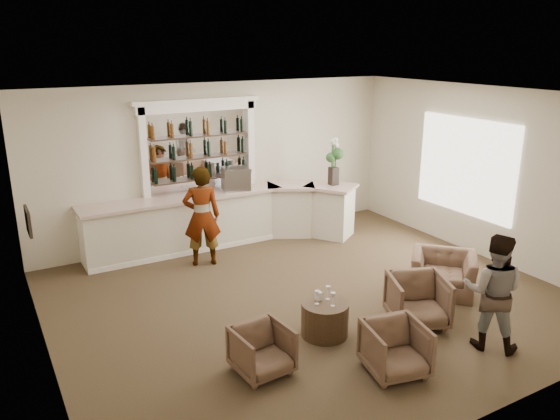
{
  "coord_description": "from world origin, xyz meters",
  "views": [
    {
      "loc": [
        -4.5,
        -6.88,
        4.06
      ],
      "look_at": [
        -0.05,
        0.9,
        1.3
      ],
      "focal_mm": 35.0,
      "sensor_mm": 36.0,
      "label": 1
    }
  ],
  "objects_px": {
    "armchair_left": "(262,350)",
    "sommelier": "(202,216)",
    "cocktail_table": "(325,319)",
    "armchair_center": "(395,349)",
    "armchair_right": "(418,300)",
    "guest": "(493,292)",
    "bar_counter": "(225,218)",
    "flower_vase": "(334,159)",
    "armchair_far": "(443,273)",
    "espresso_machine": "(236,179)"
  },
  "relations": [
    {
      "from": "sommelier",
      "to": "armchair_left",
      "type": "distance_m",
      "value": 3.85
    },
    {
      "from": "sommelier",
      "to": "armchair_right",
      "type": "bearing_deg",
      "value": 134.08
    },
    {
      "from": "cocktail_table",
      "to": "armchair_center",
      "type": "height_order",
      "value": "armchair_center"
    },
    {
      "from": "bar_counter",
      "to": "armchair_left",
      "type": "height_order",
      "value": "bar_counter"
    },
    {
      "from": "sommelier",
      "to": "armchair_center",
      "type": "bearing_deg",
      "value": 116.61
    },
    {
      "from": "espresso_machine",
      "to": "sommelier",
      "type": "bearing_deg",
      "value": -131.57
    },
    {
      "from": "armchair_center",
      "to": "flower_vase",
      "type": "height_order",
      "value": "flower_vase"
    },
    {
      "from": "armchair_center",
      "to": "espresso_machine",
      "type": "relative_size",
      "value": 1.4
    },
    {
      "from": "armchair_right",
      "to": "armchair_left",
      "type": "bearing_deg",
      "value": -156.6
    },
    {
      "from": "sommelier",
      "to": "armchair_left",
      "type": "height_order",
      "value": "sommelier"
    },
    {
      "from": "bar_counter",
      "to": "armchair_center",
      "type": "distance_m",
      "value": 5.32
    },
    {
      "from": "bar_counter",
      "to": "guest",
      "type": "xyz_separation_m",
      "value": [
        1.51,
        -5.47,
        0.25
      ]
    },
    {
      "from": "guest",
      "to": "armchair_center",
      "type": "bearing_deg",
      "value": 46.76
    },
    {
      "from": "cocktail_table",
      "to": "espresso_machine",
      "type": "bearing_deg",
      "value": 82.2
    },
    {
      "from": "cocktail_table",
      "to": "flower_vase",
      "type": "bearing_deg",
      "value": 53.65
    },
    {
      "from": "espresso_machine",
      "to": "flower_vase",
      "type": "distance_m",
      "value": 2.12
    },
    {
      "from": "cocktail_table",
      "to": "armchair_center",
      "type": "relative_size",
      "value": 0.92
    },
    {
      "from": "armchair_center",
      "to": "espresso_machine",
      "type": "distance_m",
      "value": 5.46
    },
    {
      "from": "guest",
      "to": "bar_counter",
      "type": "bearing_deg",
      "value": -22.31
    },
    {
      "from": "armchair_center",
      "to": "armchair_right",
      "type": "relative_size",
      "value": 0.9
    },
    {
      "from": "bar_counter",
      "to": "guest",
      "type": "bearing_deg",
      "value": -74.55
    },
    {
      "from": "sommelier",
      "to": "bar_counter",
      "type": "bearing_deg",
      "value": -119.93
    },
    {
      "from": "sommelier",
      "to": "armchair_far",
      "type": "distance_m",
      "value": 4.43
    },
    {
      "from": "sommelier",
      "to": "armchair_center",
      "type": "distance_m",
      "value": 4.68
    },
    {
      "from": "armchair_far",
      "to": "espresso_machine",
      "type": "bearing_deg",
      "value": 162.8
    },
    {
      "from": "armchair_far",
      "to": "espresso_machine",
      "type": "xyz_separation_m",
      "value": [
        -1.97,
        3.92,
        1.04
      ]
    },
    {
      "from": "sommelier",
      "to": "guest",
      "type": "distance_m",
      "value": 5.26
    },
    {
      "from": "bar_counter",
      "to": "armchair_center",
      "type": "bearing_deg",
      "value": -90.51
    },
    {
      "from": "cocktail_table",
      "to": "armchair_right",
      "type": "relative_size",
      "value": 0.82
    },
    {
      "from": "sommelier",
      "to": "guest",
      "type": "height_order",
      "value": "sommelier"
    },
    {
      "from": "bar_counter",
      "to": "armchair_right",
      "type": "relative_size",
      "value": 6.84
    },
    {
      "from": "guest",
      "to": "espresso_machine",
      "type": "distance_m",
      "value": 5.67
    },
    {
      "from": "armchair_center",
      "to": "armchair_far",
      "type": "relative_size",
      "value": 0.72
    },
    {
      "from": "armchair_left",
      "to": "armchair_far",
      "type": "xyz_separation_m",
      "value": [
        3.77,
        0.58,
        0.02
      ]
    },
    {
      "from": "flower_vase",
      "to": "armchair_right",
      "type": "bearing_deg",
      "value": -106.78
    },
    {
      "from": "bar_counter",
      "to": "armchair_center",
      "type": "xyz_separation_m",
      "value": [
        -0.05,
        -5.32,
        -0.23
      ]
    },
    {
      "from": "armchair_center",
      "to": "cocktail_table",
      "type": "bearing_deg",
      "value": 113.5
    },
    {
      "from": "cocktail_table",
      "to": "armchair_right",
      "type": "bearing_deg",
      "value": -16.71
    },
    {
      "from": "sommelier",
      "to": "armchair_center",
      "type": "xyz_separation_m",
      "value": [
        0.75,
        -4.58,
        -0.61
      ]
    },
    {
      "from": "armchair_left",
      "to": "sommelier",
      "type": "bearing_deg",
      "value": 75.1
    },
    {
      "from": "guest",
      "to": "cocktail_table",
      "type": "bearing_deg",
      "value": 14.66
    },
    {
      "from": "armchair_left",
      "to": "armchair_center",
      "type": "xyz_separation_m",
      "value": [
        1.47,
        -0.85,
        0.02
      ]
    },
    {
      "from": "bar_counter",
      "to": "armchair_far",
      "type": "bearing_deg",
      "value": -59.91
    },
    {
      "from": "espresso_machine",
      "to": "cocktail_table",
      "type": "bearing_deg",
      "value": -85.09
    },
    {
      "from": "armchair_right",
      "to": "flower_vase",
      "type": "bearing_deg",
      "value": 97.25
    },
    {
      "from": "armchair_center",
      "to": "armchair_left",
      "type": "bearing_deg",
      "value": 162.61
    },
    {
      "from": "sommelier",
      "to": "armchair_right",
      "type": "height_order",
      "value": "sommelier"
    },
    {
      "from": "armchair_right",
      "to": "armchair_far",
      "type": "xyz_separation_m",
      "value": [
        1.15,
        0.61,
        -0.04
      ]
    },
    {
      "from": "armchair_right",
      "to": "armchair_far",
      "type": "relative_size",
      "value": 0.8
    },
    {
      "from": "armchair_left",
      "to": "flower_vase",
      "type": "xyz_separation_m",
      "value": [
        3.79,
        3.87,
        1.39
      ]
    }
  ]
}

